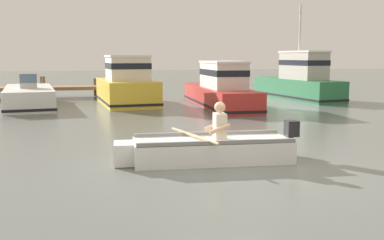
# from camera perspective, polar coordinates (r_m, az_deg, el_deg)

# --- Properties ---
(ground_plane) EXTENTS (120.00, 120.00, 0.00)m
(ground_plane) POSITION_cam_1_polar(r_m,az_deg,el_deg) (8.38, 4.71, -6.26)
(ground_plane) COLOR slate
(rowboat_with_person) EXTENTS (3.72, 1.96, 1.19)m
(rowboat_with_person) POSITION_cam_1_polar(r_m,az_deg,el_deg) (8.94, 2.13, -3.68)
(rowboat_with_person) COLOR white
(rowboat_with_person) RESTS_ON ground
(moored_boat_white) EXTENTS (2.53, 5.71, 1.37)m
(moored_boat_white) POSITION_cam_1_polar(r_m,az_deg,el_deg) (19.86, -19.97, 2.71)
(moored_boat_white) COLOR white
(moored_boat_white) RESTS_ON ground
(moored_boat_yellow) EXTENTS (2.48, 4.96, 2.12)m
(moored_boat_yellow) POSITION_cam_1_polar(r_m,az_deg,el_deg) (19.68, -8.29, 4.30)
(moored_boat_yellow) COLOR gold
(moored_boat_yellow) RESTS_ON ground
(moored_boat_red) EXTENTS (1.82, 6.87, 1.89)m
(moored_boat_red) POSITION_cam_1_polar(r_m,az_deg,el_deg) (18.70, 3.60, 3.85)
(moored_boat_red) COLOR #B72D28
(moored_boat_red) RESTS_ON ground
(moored_boat_green) EXTENTS (2.26, 6.01, 4.49)m
(moored_boat_green) POSITION_cam_1_polar(r_m,az_deg,el_deg) (22.41, 13.38, 4.78)
(moored_boat_green) COLOR #287042
(moored_boat_green) RESTS_ON ground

